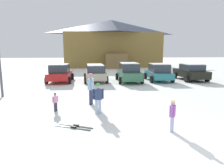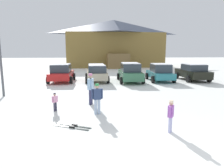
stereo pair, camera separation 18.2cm
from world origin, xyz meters
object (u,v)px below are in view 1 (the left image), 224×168
Objects in this scene: skier_child_in_purple_jacket at (172,114)px; skier_teen_in_navy_coat at (98,97)px; parked_green_coupe at (129,72)px; skier_adult_in_blue_parka at (91,87)px; parked_teal_hatchback at (159,72)px; parked_black_sedan at (191,72)px; ski_lodge at (111,43)px; pair_of_skis at (74,127)px; parked_red_sedan at (60,73)px; skier_child_in_pink_snowsuit at (55,101)px; parked_beige_suv at (95,72)px.

skier_teen_in_navy_coat is (-2.54, 2.29, 0.14)m from skier_child_in_purple_jacket.
parked_green_coupe reaches higher than skier_child_in_purple_jacket.
parked_teal_hatchback is at bearing 50.77° from skier_adult_in_blue_parka.
parked_black_sedan is at bearing 45.98° from skier_teen_in_navy_coat.
ski_lodge is 27.72m from skier_adult_in_blue_parka.
parked_teal_hatchback is 2.81× the size of pair_of_skis.
skier_teen_in_navy_coat is at bearing -72.53° from parked_red_sedan.
parked_green_coupe is at bearing -91.08° from ski_lodge.
skier_adult_in_blue_parka reaches higher than skier_child_in_purple_jacket.
parked_green_coupe is 11.76m from skier_child_in_purple_jacket.
parked_black_sedan is 3.01× the size of skier_teen_in_navy_coat.
parked_black_sedan is at bearing 39.41° from skier_adult_in_blue_parka.
skier_child_in_purple_jacket is (5.68, -12.29, -0.18)m from parked_red_sedan.
skier_teen_in_navy_coat is at bearing -17.06° from skier_child_in_pink_snowsuit.
parked_teal_hatchback is 2.97× the size of skier_teen_in_navy_coat.
parked_red_sedan is at bearing 107.47° from skier_teen_in_navy_coat.
skier_child_in_pink_snowsuit reaches higher than pair_of_skis.
pair_of_skis is at bearing -63.98° from skier_child_in_pink_snowsuit.
parked_black_sedan reaches higher than pair_of_skis.
parked_red_sedan is at bearing 100.71° from pair_of_skis.
skier_child_in_purple_jacket is at bearing -78.75° from parked_beige_suv.
parked_red_sedan reaches higher than parked_teal_hatchback.
parked_teal_hatchback is 10.21m from skier_adult_in_blue_parka.
skier_adult_in_blue_parka is (-2.86, 4.03, 0.28)m from skier_child_in_purple_jacket.
skier_child_in_purple_jacket is (-0.67, -11.74, -0.23)m from parked_green_coupe.
parked_red_sedan reaches higher than pair_of_skis.
parked_black_sedan is 4.74× the size of skier_child_in_pink_snowsuit.
skier_teen_in_navy_coat is (2.00, -0.61, 0.29)m from skier_child_in_pink_snowsuit.
parked_teal_hatchback is 3.30m from parked_black_sedan.
skier_adult_in_blue_parka is (-0.42, -8.22, 0.07)m from parked_beige_suv.
parked_red_sedan is 13.54m from skier_child_in_purple_jacket.
parked_red_sedan reaches higher than skier_child_in_purple_jacket.
parked_red_sedan reaches higher than parked_black_sedan.
pair_of_skis is (-10.41, -11.25, -0.81)m from parked_black_sedan.
skier_adult_in_blue_parka reaches higher than skier_teen_in_navy_coat.
parked_green_coupe reaches higher than parked_teal_hatchback.
skier_adult_in_blue_parka reaches higher than parked_black_sedan.
pair_of_skis is at bearing 167.09° from skier_child_in_purple_jacket.
skier_child_in_pink_snowsuit is 0.63× the size of skier_teen_in_navy_coat.
skier_adult_in_blue_parka is at bearing -71.10° from parked_red_sedan.
pair_of_skis is at bearing -98.48° from ski_lodge.
parked_green_coupe is 5.23× the size of skier_child_in_pink_snowsuit.
skier_adult_in_blue_parka is at bearing -92.94° from parked_beige_suv.
skier_child_in_pink_snowsuit is at bearing -120.45° from parked_green_coupe.
skier_child_in_purple_jacket is (-6.90, -12.05, -0.17)m from parked_black_sedan.
parked_green_coupe is 2.94m from parked_teal_hatchback.
parked_teal_hatchback is 0.99× the size of parked_black_sedan.
parked_red_sedan is 8.73m from skier_adult_in_blue_parka.
ski_lodge is at bearing 81.87° from skier_adult_in_blue_parka.
ski_lodge is 29.42m from skier_teen_in_navy_coat.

